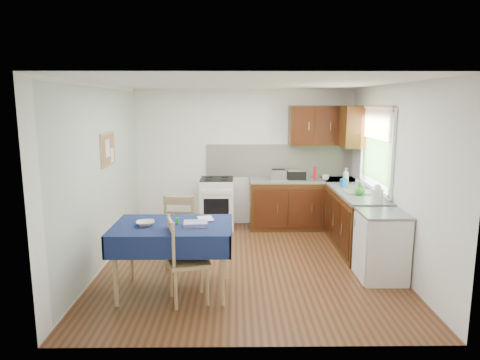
{
  "coord_description": "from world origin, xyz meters",
  "views": [
    {
      "loc": [
        -0.17,
        -5.74,
        2.23
      ],
      "look_at": [
        -0.1,
        0.29,
        1.15
      ],
      "focal_mm": 32.0,
      "sensor_mm": 36.0,
      "label": 1
    }
  ],
  "objects_px": {
    "toaster": "(279,175)",
    "dish_rack": "(360,191)",
    "dining_table": "(173,233)",
    "chair_far": "(182,228)",
    "kettle": "(377,195)",
    "sandwich_press": "(296,174)",
    "chair_near": "(184,258)"
  },
  "relations": [
    {
      "from": "dish_rack",
      "to": "dining_table",
      "type": "bearing_deg",
      "value": -140.2
    },
    {
      "from": "dining_table",
      "to": "toaster",
      "type": "relative_size",
      "value": 5.13
    },
    {
      "from": "toaster",
      "to": "dish_rack",
      "type": "height_order",
      "value": "toaster"
    },
    {
      "from": "toaster",
      "to": "dish_rack",
      "type": "relative_size",
      "value": 0.65
    },
    {
      "from": "sandwich_press",
      "to": "kettle",
      "type": "bearing_deg",
      "value": -68.34
    },
    {
      "from": "toaster",
      "to": "kettle",
      "type": "relative_size",
      "value": 1.02
    },
    {
      "from": "chair_near",
      "to": "kettle",
      "type": "relative_size",
      "value": 3.76
    },
    {
      "from": "dining_table",
      "to": "sandwich_press",
      "type": "relative_size",
      "value": 4.38
    },
    {
      "from": "sandwich_press",
      "to": "dish_rack",
      "type": "height_order",
      "value": "dish_rack"
    },
    {
      "from": "chair_far",
      "to": "dish_rack",
      "type": "height_order",
      "value": "dish_rack"
    },
    {
      "from": "sandwich_press",
      "to": "dish_rack",
      "type": "distance_m",
      "value": 1.45
    },
    {
      "from": "sandwich_press",
      "to": "toaster",
      "type": "bearing_deg",
      "value": -164.97
    },
    {
      "from": "dining_table",
      "to": "kettle",
      "type": "bearing_deg",
      "value": 21.24
    },
    {
      "from": "chair_far",
      "to": "toaster",
      "type": "distance_m",
      "value": 2.35
    },
    {
      "from": "chair_near",
      "to": "kettle",
      "type": "height_order",
      "value": "kettle"
    },
    {
      "from": "chair_near",
      "to": "sandwich_press",
      "type": "distance_m",
      "value": 3.42
    },
    {
      "from": "sandwich_press",
      "to": "kettle",
      "type": "relative_size",
      "value": 1.19
    },
    {
      "from": "dish_rack",
      "to": "kettle",
      "type": "xyz_separation_m",
      "value": [
        0.04,
        -0.68,
        0.09
      ]
    },
    {
      "from": "chair_near",
      "to": "dish_rack",
      "type": "relative_size",
      "value": 2.39
    },
    {
      "from": "chair_far",
      "to": "toaster",
      "type": "xyz_separation_m",
      "value": [
        1.5,
        1.75,
        0.44
      ]
    },
    {
      "from": "dining_table",
      "to": "kettle",
      "type": "distance_m",
      "value": 2.79
    },
    {
      "from": "chair_near",
      "to": "toaster",
      "type": "xyz_separation_m",
      "value": [
        1.35,
        2.85,
        0.47
      ]
    },
    {
      "from": "chair_far",
      "to": "chair_near",
      "type": "height_order",
      "value": "chair_far"
    },
    {
      "from": "chair_near",
      "to": "dish_rack",
      "type": "xyz_separation_m",
      "value": [
        2.47,
        1.74,
        0.4
      ]
    },
    {
      "from": "chair_near",
      "to": "dining_table",
      "type": "bearing_deg",
      "value": 15.52
    },
    {
      "from": "dining_table",
      "to": "chair_far",
      "type": "bearing_deg",
      "value": 94.6
    },
    {
      "from": "toaster",
      "to": "kettle",
      "type": "distance_m",
      "value": 2.14
    },
    {
      "from": "dining_table",
      "to": "chair_far",
      "type": "relative_size",
      "value": 1.33
    },
    {
      "from": "dining_table",
      "to": "chair_near",
      "type": "bearing_deg",
      "value": -53.77
    },
    {
      "from": "chair_far",
      "to": "sandwich_press",
      "type": "relative_size",
      "value": 3.29
    },
    {
      "from": "chair_near",
      "to": "chair_far",
      "type": "bearing_deg",
      "value": -8.03
    },
    {
      "from": "dining_table",
      "to": "toaster",
      "type": "height_order",
      "value": "toaster"
    }
  ]
}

